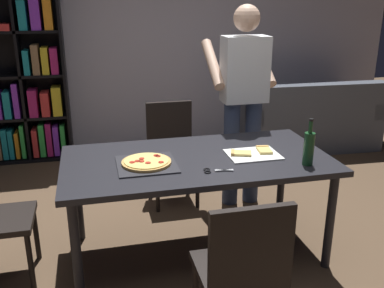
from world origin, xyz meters
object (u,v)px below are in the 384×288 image
at_px(dining_table, 197,167).
at_px(pepperoni_pizza_on_tray, 146,163).
at_px(couch, 306,123).
at_px(chair_far_side, 172,146).
at_px(kitchen_scissors, 213,170).
at_px(bookshelf, 1,82).
at_px(wine_bottle, 309,148).
at_px(person_serving_pizza, 243,95).
at_px(chair_near_camera, 243,267).

bearing_deg(dining_table, pepperoni_pizza_on_tray, -171.39).
xyz_separation_m(dining_table, couch, (1.90, 1.99, -0.38)).
xyz_separation_m(chair_far_side, kitchen_scissors, (0.04, -1.22, 0.24)).
xyz_separation_m(bookshelf, pepperoni_pizza_on_tray, (1.28, -2.43, -0.14)).
bearing_deg(couch, bookshelf, 173.80).
distance_m(bookshelf, wine_bottle, 3.53).
height_order(wine_bottle, kitchen_scissors, wine_bottle).
bearing_deg(chair_far_side, person_serving_pizza, -20.36).
xyz_separation_m(dining_table, chair_far_side, (0.00, 0.96, -0.17)).
bearing_deg(person_serving_pizza, wine_bottle, -85.02).
bearing_deg(chair_far_side, pepperoni_pizza_on_tray, -109.54).
bearing_deg(chair_near_camera, kitchen_scissors, 86.65).
height_order(dining_table, chair_far_side, chair_far_side).
xyz_separation_m(chair_far_side, person_serving_pizza, (0.59, -0.22, 0.49)).
xyz_separation_m(person_serving_pizza, pepperoni_pizza_on_tray, (-0.95, -0.79, -0.23)).
bearing_deg(chair_far_side, kitchen_scissors, -88.09).
height_order(chair_far_side, couch, chair_far_side).
height_order(couch, kitchen_scissors, couch).
distance_m(dining_table, chair_near_camera, 0.97).
distance_m(pepperoni_pizza_on_tray, wine_bottle, 1.07).
bearing_deg(dining_table, chair_near_camera, -90.00).
xyz_separation_m(couch, person_serving_pizza, (-1.30, -1.25, 0.70)).
bearing_deg(kitchen_scissors, chair_far_side, 91.91).
relative_size(chair_far_side, bookshelf, 0.46).
bearing_deg(couch, pepperoni_pizza_on_tray, -137.87).
xyz_separation_m(chair_near_camera, kitchen_scissors, (0.04, 0.69, 0.24)).
height_order(chair_near_camera, pepperoni_pizza_on_tray, chair_near_camera).
bearing_deg(kitchen_scissors, chair_near_camera, -93.35).
bearing_deg(pepperoni_pizza_on_tray, chair_near_camera, -68.31).
bearing_deg(chair_near_camera, dining_table, 90.00).
relative_size(dining_table, person_serving_pizza, 1.05).
xyz_separation_m(person_serving_pizza, wine_bottle, (0.09, -1.03, -0.13)).
height_order(chair_far_side, pepperoni_pizza_on_tray, chair_far_side).
relative_size(chair_near_camera, couch, 0.52).
bearing_deg(couch, wine_bottle, -118.04).
height_order(person_serving_pizza, kitchen_scissors, person_serving_pizza).
bearing_deg(bookshelf, chair_far_side, -40.79).
bearing_deg(pepperoni_pizza_on_tray, kitchen_scissors, -27.45).
distance_m(chair_near_camera, person_serving_pizza, 1.86).
bearing_deg(bookshelf, person_serving_pizza, -36.21).
distance_m(dining_table, wine_bottle, 0.77).
xyz_separation_m(pepperoni_pizza_on_tray, kitchen_scissors, (0.40, -0.21, -0.01)).
height_order(chair_near_camera, bookshelf, bookshelf).
xyz_separation_m(chair_far_side, wine_bottle, (0.68, -1.25, 0.36)).
xyz_separation_m(chair_near_camera, bookshelf, (-1.64, 3.33, 0.40)).
xyz_separation_m(dining_table, bookshelf, (-1.64, 2.37, 0.23)).
distance_m(dining_table, bookshelf, 2.89).
bearing_deg(couch, kitchen_scissors, -129.54).
xyz_separation_m(couch, pepperoni_pizza_on_tray, (-2.26, -2.04, 0.46)).
relative_size(dining_table, chair_far_side, 2.04).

